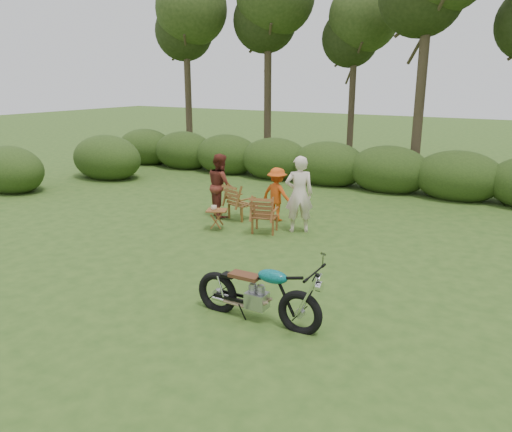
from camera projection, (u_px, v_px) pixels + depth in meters
The scene contains 10 objects.
ground at pixel (223, 296), 8.02m from camera, with size 80.00×80.00×0.00m, color #2C4B19.
tree_line at pixel (421, 62), 14.80m from camera, with size 22.52×11.62×8.14m.
motorcycle at pixel (257, 320), 7.23m from camera, with size 1.90×0.72×1.09m, color #0CA2A4, non-canonical shape.
lawn_chair_right at pixel (265, 232), 11.31m from camera, with size 0.60×0.60×0.87m, color brown, non-canonical shape.
lawn_chair_left at pixel (242, 219), 12.37m from camera, with size 0.61×0.61×0.88m, color brown, non-canonical shape.
side_table at pixel (217, 220), 11.42m from camera, with size 0.46×0.39×0.48m, color brown, non-canonical shape.
cup at pixel (214, 208), 11.32m from camera, with size 0.13×0.13×0.10m, color #F0E0C5.
adult_a at pixel (298, 231), 11.35m from camera, with size 0.63×0.42×1.74m, color beige.
adult_b at pixel (221, 216), 12.64m from camera, with size 0.77×0.60×1.58m, color maroon.
child at pixel (277, 220), 12.23m from camera, with size 0.84×0.48×1.31m, color #D34C13.
Camera 1 is at (4.24, -6.06, 3.39)m, focal length 35.00 mm.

